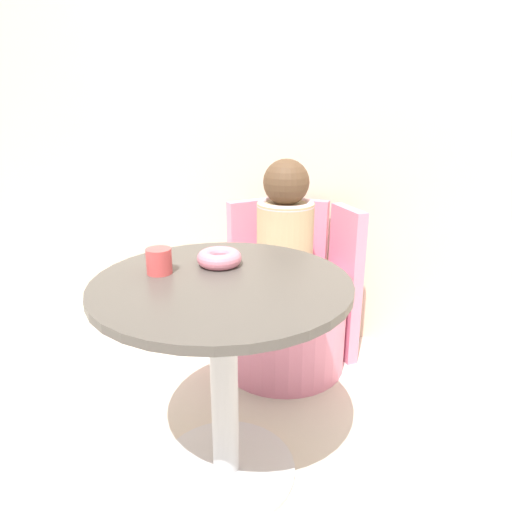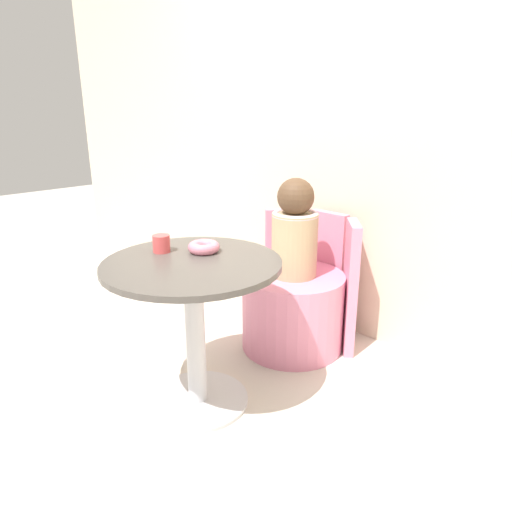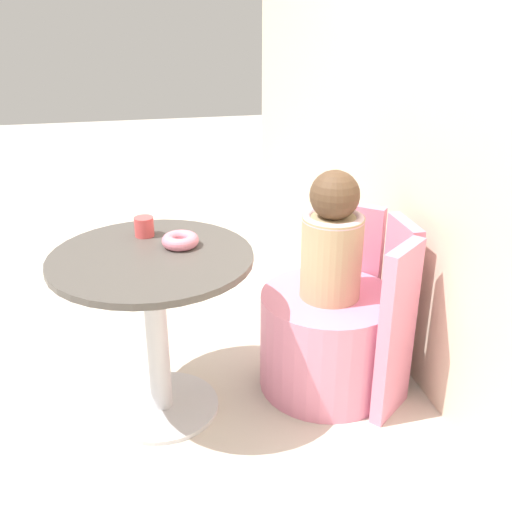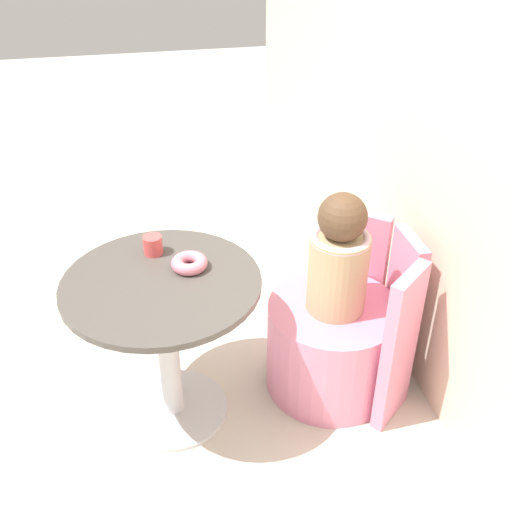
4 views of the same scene
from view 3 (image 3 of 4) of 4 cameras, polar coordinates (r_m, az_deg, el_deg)
ground_plane at (r=2.41m, az=-9.98°, el=-15.01°), size 12.00×12.00×0.00m
back_wall at (r=2.22m, az=19.12°, el=14.86°), size 6.00×0.06×2.40m
round_table at (r=2.20m, az=-9.65°, el=-4.30°), size 0.72×0.72×0.66m
tub_chair at (r=2.47m, az=6.74°, el=-7.97°), size 0.54×0.54×0.41m
booth_backrest at (r=2.47m, az=11.86°, el=-4.48°), size 0.64×0.23×0.70m
child_figure at (r=2.27m, az=7.27°, el=1.55°), size 0.23×0.23×0.50m
donut at (r=2.17m, az=-7.22°, el=1.48°), size 0.13×0.13×0.05m
cup at (r=2.28m, az=-10.60°, el=2.77°), size 0.07×0.07×0.07m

